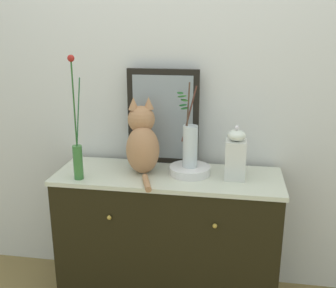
% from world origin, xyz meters
% --- Properties ---
extents(wall_back, '(4.40, 0.08, 2.60)m').
position_xyz_m(wall_back, '(0.00, 0.30, 1.30)').
color(wall_back, silver).
rests_on(wall_back, ground_plane).
extents(sideboard, '(1.28, 0.46, 0.81)m').
position_xyz_m(sideboard, '(0.00, -0.00, 0.41)').
color(sideboard, black).
rests_on(sideboard, ground_plane).
extents(mirror_leaning, '(0.43, 0.03, 0.57)m').
position_xyz_m(mirror_leaning, '(-0.06, 0.20, 1.10)').
color(mirror_leaning, black).
rests_on(mirror_leaning, sideboard).
extents(cat_sitting, '(0.24, 0.41, 0.43)m').
position_xyz_m(cat_sitting, '(-0.15, 0.02, 1.00)').
color(cat_sitting, '#AD7850').
rests_on(cat_sitting, sideboard).
extents(vase_slim_green, '(0.07, 0.05, 0.67)m').
position_xyz_m(vase_slim_green, '(-0.47, -0.14, 0.97)').
color(vase_slim_green, '#387335').
rests_on(vase_slim_green, sideboard).
extents(bowl_porcelain, '(0.23, 0.23, 0.05)m').
position_xyz_m(bowl_porcelain, '(0.12, 0.03, 0.83)').
color(bowl_porcelain, white).
rests_on(bowl_porcelain, sideboard).
extents(vase_glass_clear, '(0.13, 0.15, 0.47)m').
position_xyz_m(vase_glass_clear, '(0.12, 0.03, 0.99)').
color(vase_glass_clear, silver).
rests_on(vase_glass_clear, bowl_porcelain).
extents(jar_lidded_porcelain, '(0.11, 0.11, 0.30)m').
position_xyz_m(jar_lidded_porcelain, '(0.37, 0.00, 0.95)').
color(jar_lidded_porcelain, silver).
rests_on(jar_lidded_porcelain, sideboard).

